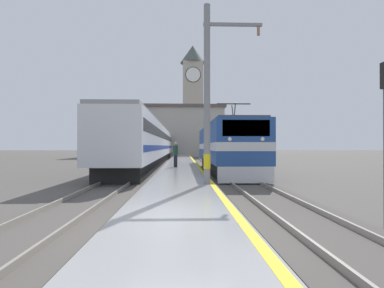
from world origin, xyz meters
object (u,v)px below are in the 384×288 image
object	(u,v)px
clock_tower	(193,96)
person_on_platform	(176,154)
locomotive_train	(225,147)
passenger_train	(157,144)
catenary_mast	(209,95)

from	to	relation	value
clock_tower	person_on_platform	bearing A→B (deg)	-93.54
clock_tower	locomotive_train	bearing A→B (deg)	-89.13
person_on_platform	clock_tower	xyz separation A→B (m)	(2.87, 46.38, 12.00)
locomotive_train	passenger_train	bearing A→B (deg)	109.17
catenary_mast	person_on_platform	distance (m)	10.02
locomotive_train	clock_tower	xyz separation A→B (m)	(-0.71, 46.55, 11.52)
locomotive_train	person_on_platform	size ratio (longest dim) A/B	8.00
passenger_train	clock_tower	xyz separation A→B (m)	(5.68, 28.18, 11.16)
locomotive_train	catenary_mast	bearing A→B (deg)	-102.16
passenger_train	catenary_mast	world-z (taller)	catenary_mast
passenger_train	person_on_platform	bearing A→B (deg)	-81.24
locomotive_train	passenger_train	world-z (taller)	locomotive_train
catenary_mast	clock_tower	distance (m)	56.71
person_on_platform	clock_tower	bearing A→B (deg)	86.46
person_on_platform	catenary_mast	bearing A→B (deg)	-80.71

